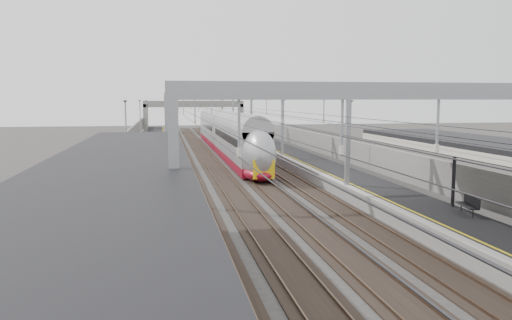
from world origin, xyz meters
name	(u,v)px	position (x,y,z in m)	size (l,w,h in m)	color
platform_left	(152,159)	(-8.00, 45.00, 0.50)	(4.00, 120.00, 1.00)	black
platform_right	(290,156)	(8.00, 45.00, 0.50)	(4.00, 120.00, 1.00)	black
tracks	(223,161)	(0.00, 45.00, 0.05)	(11.40, 140.00, 0.20)	black
overhead_line	(216,107)	(0.00, 51.62, 6.14)	(13.00, 140.00, 6.60)	gray
canopy_left	(113,170)	(-8.02, 2.99, 5.09)	(4.40, 30.00, 4.24)	black
overbridge	(194,108)	(0.00, 100.00, 5.31)	(22.00, 2.20, 6.90)	slate
wall_left	(122,150)	(-11.20, 45.00, 1.60)	(0.30, 120.00, 3.20)	slate
wall_right	(316,146)	(11.20, 45.00, 1.60)	(0.30, 120.00, 3.20)	slate
train	(227,137)	(1.50, 52.96, 2.23)	(2.90, 52.81, 4.58)	maroon
bench	(470,203)	(9.37, 11.90, 1.62)	(0.90, 2.04, 1.02)	black
signal_green	(172,128)	(-5.20, 74.41, 2.42)	(0.32, 0.32, 3.48)	black
signal_red_near	(230,131)	(3.20, 62.45, 2.42)	(0.32, 0.32, 3.48)	black
signal_red_far	(232,126)	(5.40, 77.29, 2.42)	(0.32, 0.32, 3.48)	black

